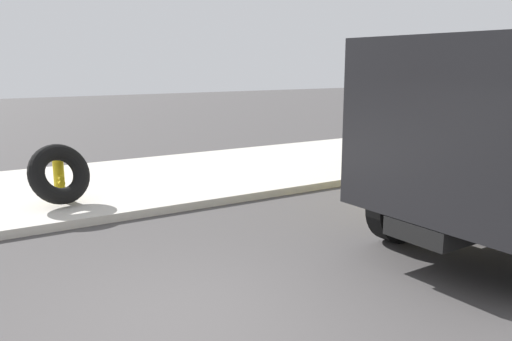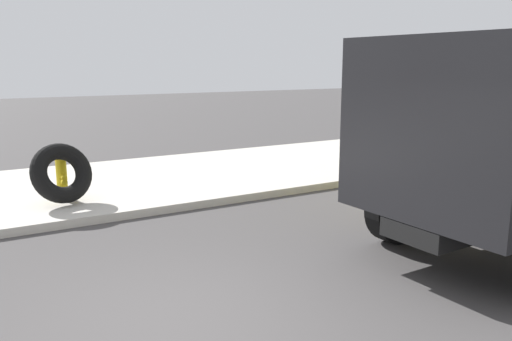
{
  "view_description": "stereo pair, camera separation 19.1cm",
  "coord_description": "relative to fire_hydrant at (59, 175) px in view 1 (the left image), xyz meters",
  "views": [
    {
      "loc": [
        -2.15,
        -4.64,
        2.68
      ],
      "look_at": [
        2.45,
        2.74,
        0.9
      ],
      "focal_mm": 36.98,
      "sensor_mm": 36.0,
      "label": 1
    },
    {
      "loc": [
        -1.99,
        -4.74,
        2.68
      ],
      "look_at": [
        2.45,
        2.74,
        0.9
      ],
      "focal_mm": 36.98,
      "sensor_mm": 36.0,
      "label": 2
    }
  ],
  "objects": [
    {
      "name": "ground_plane",
      "position": [
        0.19,
        -5.48,
        -0.63
      ],
      "size": [
        80.0,
        80.0,
        0.0
      ],
      "primitive_type": "plane",
      "color": "#423F3F"
    },
    {
      "name": "sidewalk_curb",
      "position": [
        0.19,
        1.02,
        -0.56
      ],
      "size": [
        36.0,
        5.0,
        0.15
      ],
      "primitive_type": "cube",
      "color": "#BCB7AD",
      "rests_on": "ground"
    },
    {
      "name": "loose_tire",
      "position": [
        -0.07,
        -0.39,
        0.09
      ],
      "size": [
        1.25,
        0.94,
        1.15
      ],
      "primitive_type": "torus",
      "rotation": [
        1.16,
        0.0,
        0.22
      ],
      "color": "black",
      "rests_on": "sidewalk_curb"
    },
    {
      "name": "fire_hydrant",
      "position": [
        0.0,
        0.0,
        0.0
      ],
      "size": [
        0.23,
        0.52,
        0.9
      ],
      "color": "yellow",
      "rests_on": "sidewalk_curb"
    }
  ]
}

